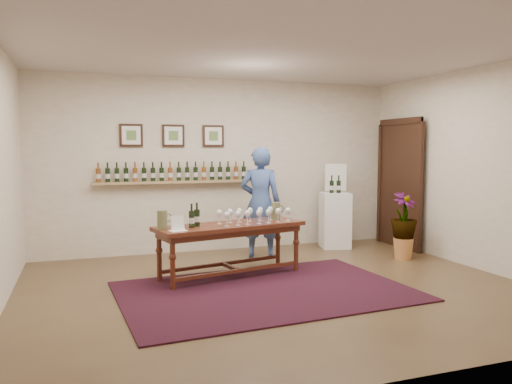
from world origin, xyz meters
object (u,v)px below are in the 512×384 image
object	(u,v)px
display_pedestal	(335,220)
potted_plant	(404,226)
person	(260,202)
tasting_table	(230,232)

from	to	relation	value
display_pedestal	potted_plant	world-z (taller)	display_pedestal
potted_plant	person	distance (m)	2.20
person	potted_plant	bearing A→B (deg)	-178.66
display_pedestal	person	xyz separation A→B (m)	(-1.46, -0.30, 0.39)
display_pedestal	potted_plant	bearing A→B (deg)	-64.64
tasting_table	display_pedestal	world-z (taller)	display_pedestal
potted_plant	tasting_table	bearing A→B (deg)	-177.19
tasting_table	person	world-z (taller)	person
display_pedestal	potted_plant	distance (m)	1.28
potted_plant	person	size ratio (longest dim) A/B	0.51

